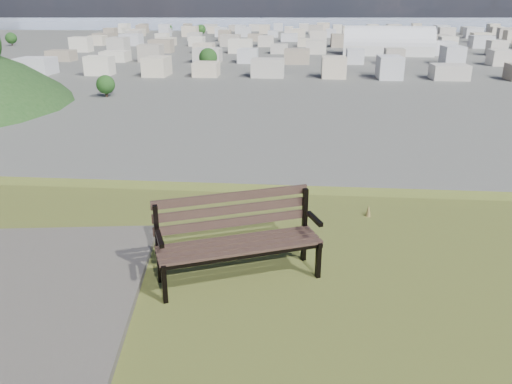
# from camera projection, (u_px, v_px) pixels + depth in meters

# --- Properties ---
(park_bench) EXTENTS (1.87, 1.21, 0.94)m
(park_bench) POSITION_uv_depth(u_px,v_px,m) (237.00, 233.00, 5.51)
(park_bench) COLOR #3D2B23
(park_bench) RESTS_ON hilltop_mesa
(grass_tufts) EXTENTS (12.49, 7.38, 0.28)m
(grass_tufts) POSITION_uv_depth(u_px,v_px,m) (146.00, 357.00, 4.21)
(grass_tufts) COLOR brown
(grass_tufts) RESTS_ON hilltop_mesa
(arena) EXTENTS (51.25, 25.68, 20.87)m
(arena) POSITION_uv_depth(u_px,v_px,m) (388.00, 46.00, 284.26)
(arena) COLOR silver
(arena) RESTS_ON ground
(city_blocks) EXTENTS (395.00, 361.00, 7.00)m
(city_blocks) POSITION_uv_depth(u_px,v_px,m) (301.00, 37.00, 379.37)
(city_blocks) COLOR beige
(city_blocks) RESTS_ON ground
(city_trees) EXTENTS (406.52, 387.20, 9.98)m
(city_trees) POSITION_uv_depth(u_px,v_px,m) (258.00, 42.00, 310.87)
(city_trees) COLOR #302218
(city_trees) RESTS_ON ground
(bay_water) EXTENTS (2400.00, 700.00, 0.12)m
(bay_water) POSITION_uv_depth(u_px,v_px,m) (303.00, 20.00, 851.30)
(bay_water) COLOR #9AAEC4
(bay_water) RESTS_ON ground
(far_hills) EXTENTS (2050.00, 340.00, 60.00)m
(far_hills) POSITION_uv_depth(u_px,v_px,m) (280.00, 4.00, 1315.60)
(far_hills) COLOR #838AA3
(far_hills) RESTS_ON ground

